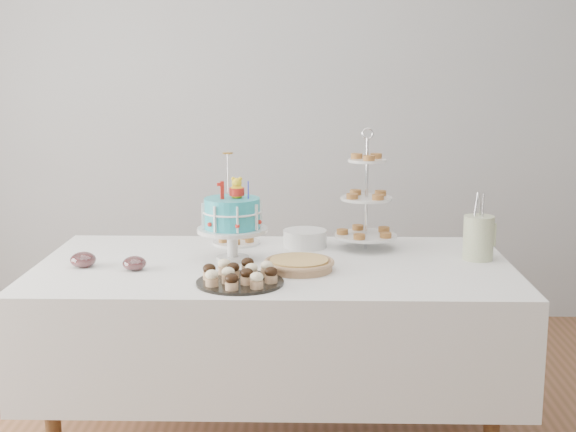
{
  "coord_description": "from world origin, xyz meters",
  "views": [
    {
      "loc": [
        0.13,
        -2.85,
        1.58
      ],
      "look_at": [
        0.06,
        0.3,
        0.97
      ],
      "focal_mm": 50.0,
      "sensor_mm": 36.0,
      "label": 1
    }
  ],
  "objects_px": {
    "birthday_cake": "(232,232)",
    "tiered_stand": "(366,199)",
    "utensil_pitcher": "(479,236)",
    "table": "(275,317)",
    "cupcake_tray": "(240,274)",
    "jam_bowl_a": "(83,260)",
    "jam_bowl_b": "(134,264)",
    "plate_stack": "(305,239)",
    "pastry_plate": "(236,241)",
    "pie": "(299,264)"
  },
  "relations": [
    {
      "from": "birthday_cake",
      "to": "tiered_stand",
      "type": "bearing_deg",
      "value": 6.07
    },
    {
      "from": "birthday_cake",
      "to": "utensil_pitcher",
      "type": "bearing_deg",
      "value": -13.08
    },
    {
      "from": "table",
      "to": "tiered_stand",
      "type": "bearing_deg",
      "value": 34.72
    },
    {
      "from": "cupcake_tray",
      "to": "jam_bowl_a",
      "type": "height_order",
      "value": "cupcake_tray"
    },
    {
      "from": "birthday_cake",
      "to": "tiered_stand",
      "type": "relative_size",
      "value": 0.84
    },
    {
      "from": "table",
      "to": "jam_bowl_b",
      "type": "relative_size",
      "value": 20.58
    },
    {
      "from": "plate_stack",
      "to": "utensil_pitcher",
      "type": "distance_m",
      "value": 0.75
    },
    {
      "from": "birthday_cake",
      "to": "jam_bowl_b",
      "type": "xyz_separation_m",
      "value": [
        -0.37,
        -0.17,
        -0.09
      ]
    },
    {
      "from": "pastry_plate",
      "to": "jam_bowl_a",
      "type": "relative_size",
      "value": 2.08
    },
    {
      "from": "cupcake_tray",
      "to": "birthday_cake",
      "type": "bearing_deg",
      "value": 99.44
    },
    {
      "from": "plate_stack",
      "to": "jam_bowl_a",
      "type": "bearing_deg",
      "value": -157.18
    },
    {
      "from": "cupcake_tray",
      "to": "tiered_stand",
      "type": "relative_size",
      "value": 0.61
    },
    {
      "from": "tiered_stand",
      "to": "jam_bowl_b",
      "type": "height_order",
      "value": "tiered_stand"
    },
    {
      "from": "plate_stack",
      "to": "pastry_plate",
      "type": "distance_m",
      "value": 0.31
    },
    {
      "from": "table",
      "to": "jam_bowl_b",
      "type": "distance_m",
      "value": 0.61
    },
    {
      "from": "birthday_cake",
      "to": "cupcake_tray",
      "type": "height_order",
      "value": "birthday_cake"
    },
    {
      "from": "tiered_stand",
      "to": "plate_stack",
      "type": "relative_size",
      "value": 2.75
    },
    {
      "from": "birthday_cake",
      "to": "jam_bowl_a",
      "type": "xyz_separation_m",
      "value": [
        -0.59,
        -0.12,
        -0.09
      ]
    },
    {
      "from": "cupcake_tray",
      "to": "utensil_pitcher",
      "type": "height_order",
      "value": "utensil_pitcher"
    },
    {
      "from": "birthday_cake",
      "to": "cupcake_tray",
      "type": "relative_size",
      "value": 1.37
    },
    {
      "from": "table",
      "to": "utensil_pitcher",
      "type": "xyz_separation_m",
      "value": [
        0.84,
        0.09,
        0.33
      ]
    },
    {
      "from": "tiered_stand",
      "to": "pie",
      "type": "bearing_deg",
      "value": -127.68
    },
    {
      "from": "pastry_plate",
      "to": "plate_stack",
      "type": "bearing_deg",
      "value": -10.25
    },
    {
      "from": "table",
      "to": "tiered_stand",
      "type": "height_order",
      "value": "tiered_stand"
    },
    {
      "from": "table",
      "to": "pastry_plate",
      "type": "bearing_deg",
      "value": 117.48
    },
    {
      "from": "tiered_stand",
      "to": "birthday_cake",
      "type": "bearing_deg",
      "value": -158.68
    },
    {
      "from": "utensil_pitcher",
      "to": "cupcake_tray",
      "type": "bearing_deg",
      "value": -144.55
    },
    {
      "from": "pastry_plate",
      "to": "jam_bowl_b",
      "type": "distance_m",
      "value": 0.59
    },
    {
      "from": "pastry_plate",
      "to": "jam_bowl_b",
      "type": "height_order",
      "value": "jam_bowl_b"
    },
    {
      "from": "table",
      "to": "pie",
      "type": "distance_m",
      "value": 0.29
    },
    {
      "from": "birthday_cake",
      "to": "jam_bowl_b",
      "type": "height_order",
      "value": "birthday_cake"
    },
    {
      "from": "jam_bowl_a",
      "to": "pie",
      "type": "bearing_deg",
      "value": -2.02
    },
    {
      "from": "pie",
      "to": "jam_bowl_b",
      "type": "xyz_separation_m",
      "value": [
        -0.65,
        -0.01,
        0.0
      ]
    },
    {
      "from": "birthday_cake",
      "to": "cupcake_tray",
      "type": "bearing_deg",
      "value": -95.81
    },
    {
      "from": "pastry_plate",
      "to": "utensil_pitcher",
      "type": "bearing_deg",
      "value": -14.61
    },
    {
      "from": "birthday_cake",
      "to": "utensil_pitcher",
      "type": "height_order",
      "value": "birthday_cake"
    },
    {
      "from": "birthday_cake",
      "to": "utensil_pitcher",
      "type": "xyz_separation_m",
      "value": [
        1.01,
        0.04,
        -0.02
      ]
    },
    {
      "from": "pastry_plate",
      "to": "jam_bowl_b",
      "type": "bearing_deg",
      "value": -127.43
    },
    {
      "from": "jam_bowl_b",
      "to": "utensil_pitcher",
      "type": "xyz_separation_m",
      "value": [
        1.39,
        0.2,
        0.07
      ]
    },
    {
      "from": "pie",
      "to": "utensil_pitcher",
      "type": "relative_size",
      "value": 1.0
    },
    {
      "from": "cupcake_tray",
      "to": "jam_bowl_b",
      "type": "bearing_deg",
      "value": 156.37
    },
    {
      "from": "pie",
      "to": "pastry_plate",
      "type": "xyz_separation_m",
      "value": [
        -0.29,
        0.46,
        -0.01
      ]
    },
    {
      "from": "table",
      "to": "pastry_plate",
      "type": "distance_m",
      "value": 0.47
    },
    {
      "from": "utensil_pitcher",
      "to": "plate_stack",
      "type": "bearing_deg",
      "value": 176.64
    },
    {
      "from": "tiered_stand",
      "to": "plate_stack",
      "type": "distance_m",
      "value": 0.32
    },
    {
      "from": "pie",
      "to": "utensil_pitcher",
      "type": "height_order",
      "value": "utensil_pitcher"
    },
    {
      "from": "birthday_cake",
      "to": "utensil_pitcher",
      "type": "relative_size",
      "value": 1.59
    },
    {
      "from": "jam_bowl_a",
      "to": "table",
      "type": "bearing_deg",
      "value": 5.44
    },
    {
      "from": "table",
      "to": "birthday_cake",
      "type": "relative_size",
      "value": 4.32
    },
    {
      "from": "utensil_pitcher",
      "to": "pastry_plate",
      "type": "bearing_deg",
      "value": 178.47
    }
  ]
}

